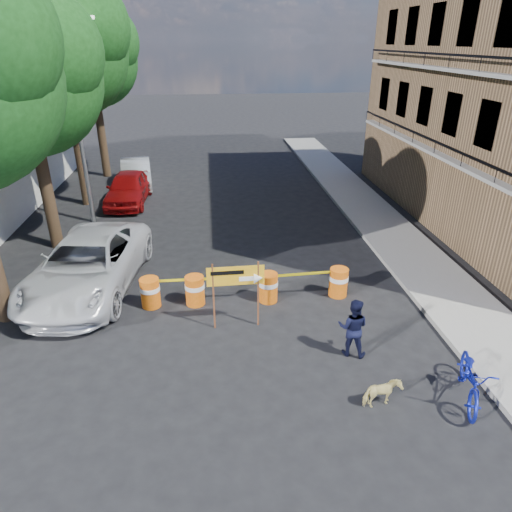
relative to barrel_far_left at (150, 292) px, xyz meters
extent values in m
plane|color=black|center=(2.81, -2.25, -0.47)|extent=(120.00, 120.00, 0.00)
cube|color=gray|center=(9.01, 3.75, -0.40)|extent=(2.40, 40.00, 0.15)
cylinder|color=#332316|center=(-3.99, 4.75, 1.91)|extent=(0.44, 0.44, 4.76)
sphere|color=#144313|center=(-3.99, 4.75, 5.48)|extent=(5.00, 5.00, 5.00)
sphere|color=#144313|center=(-3.11, 4.25, 6.33)|extent=(3.75, 3.75, 3.75)
sphere|color=#144313|center=(-4.74, 5.38, 4.80)|extent=(3.50, 3.50, 3.50)
cylinder|color=#332316|center=(-3.99, 9.75, 2.19)|extent=(0.44, 0.44, 5.32)
sphere|color=#144313|center=(-3.99, 9.75, 6.18)|extent=(5.40, 5.40, 5.40)
sphere|color=#144313|center=(-3.04, 9.21, 7.13)|extent=(4.05, 4.05, 4.05)
sphere|color=#144313|center=(-4.80, 10.43, 5.42)|extent=(3.78, 3.78, 3.78)
cylinder|color=#332316|center=(-3.99, 14.75, 1.99)|extent=(0.44, 0.44, 4.93)
sphere|color=#144313|center=(-3.99, 14.75, 5.69)|extent=(4.80, 4.80, 4.80)
sphere|color=#144313|center=(-3.15, 14.27, 6.57)|extent=(3.60, 3.60, 3.60)
sphere|color=#144313|center=(-4.71, 15.35, 4.98)|extent=(3.36, 3.36, 3.36)
cylinder|color=gray|center=(-3.19, 7.25, 3.53)|extent=(0.16, 0.16, 8.00)
cylinder|color=gray|center=(-2.69, 7.25, 7.43)|extent=(1.00, 0.12, 0.12)
cube|color=silver|center=(-2.19, 7.25, 7.38)|extent=(0.35, 0.18, 0.12)
cylinder|color=#CA5C0B|center=(0.00, 0.00, -0.02)|extent=(0.56, 0.56, 0.90)
cylinder|color=white|center=(0.00, 0.00, 0.13)|extent=(0.58, 0.58, 0.14)
cylinder|color=#CA5C0B|center=(1.29, -0.01, -0.02)|extent=(0.56, 0.56, 0.90)
cylinder|color=white|center=(1.29, -0.01, 0.13)|extent=(0.58, 0.58, 0.14)
cylinder|color=#CA5C0B|center=(3.47, -0.06, -0.02)|extent=(0.56, 0.56, 0.90)
cylinder|color=white|center=(3.47, -0.06, 0.13)|extent=(0.58, 0.58, 0.14)
cylinder|color=#CA5C0B|center=(5.63, 0.04, -0.02)|extent=(0.56, 0.56, 0.90)
cylinder|color=white|center=(5.63, 0.04, 0.13)|extent=(0.58, 0.58, 0.14)
cylinder|color=#592D19|center=(1.84, -1.33, 0.50)|extent=(0.05, 0.05, 1.95)
cylinder|color=#592D19|center=(3.02, -1.31, 0.50)|extent=(0.05, 0.05, 1.95)
cube|color=orange|center=(2.43, -1.32, 1.10)|extent=(1.51, 0.06, 0.54)
cube|color=white|center=(2.73, -1.34, 1.00)|extent=(0.43, 0.02, 0.13)
cone|color=white|center=(3.03, -1.33, 1.00)|extent=(0.24, 0.29, 0.28)
cube|color=black|center=(2.21, -1.34, 1.20)|extent=(0.86, 0.03, 0.11)
imported|color=black|center=(5.19, -2.81, 0.30)|extent=(0.91, 0.82, 1.54)
imported|color=#1623B7|center=(7.28, -4.60, 0.55)|extent=(1.06, 1.26, 2.05)
imported|color=#E8D885|center=(5.30, -4.65, -0.13)|extent=(0.86, 0.53, 0.67)
imported|color=silver|center=(-1.99, 1.25, 0.37)|extent=(3.52, 6.33, 1.68)
imported|color=maroon|center=(-1.99, 9.66, 0.27)|extent=(1.96, 4.46, 1.49)
imported|color=#B7BABE|center=(-1.99, 12.53, 0.23)|extent=(2.05, 4.43, 1.41)
camera|label=1|loc=(1.86, -11.81, 6.66)|focal=32.00mm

